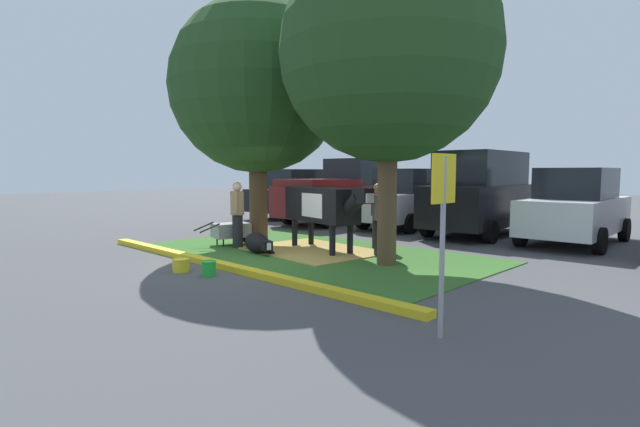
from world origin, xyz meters
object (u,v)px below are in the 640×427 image
Objects in this scene: cow_holstein at (323,205)px; parking_sign at (443,209)px; person_visitor_near at (237,213)px; wheelbarrow at (232,231)px; sedan_silver at (297,194)px; shade_tree_right at (389,53)px; bucket_green at (209,268)px; pickup_truck_maroon at (342,193)px; person_visitor_far at (378,214)px; calf_lying at (258,243)px; person_handler at (380,218)px; bucket_yellow at (181,265)px; hatchback_white at (576,207)px; shade_tree_left at (257,87)px; sedan_red at (410,199)px; suv_dark_grey at (481,193)px.

cow_holstein is 1.45× the size of parking_sign.
wheelbarrow is (-0.54, 0.20, -0.51)m from person_visitor_near.
parking_sign is at bearing -36.53° from sedan_silver.
shade_tree_right reaches higher than bucket_green.
shade_tree_right reaches higher than pickup_truck_maroon.
person_visitor_far is at bearing -29.62° from sedan_silver.
shade_tree_right reaches higher than wheelbarrow.
shade_tree_right is 5.96m from wheelbarrow.
shade_tree_right is at bearing 17.41° from calf_lying.
bucket_green is (1.30, -2.17, -0.09)m from calf_lying.
person_handler is 4.83× the size of bucket_yellow.
cow_holstein is 6.11m from parking_sign.
shade_tree_right is 5.26m from person_visitor_near.
person_handler is at bearing 65.92° from bucket_yellow.
shade_tree_right is 5.82m from bucket_yellow.
person_handler is at bearing -115.68° from hatchback_white.
bucket_yellow is at bearing -102.16° from person_visitor_far.
shade_tree_right is 3.88× the size of person_visitor_near.
sedan_silver is (-4.71, 5.78, -3.15)m from shade_tree_left.
cow_holstein is 1.85× the size of person_visitor_near.
bucket_yellow is at bearing -115.00° from hatchback_white.
person_visitor_far is 4.84× the size of bucket_yellow.
wheelbarrow is at bearing -157.91° from cow_holstein.
parking_sign is (3.02, -3.05, -2.77)m from shade_tree_right.
calf_lying is 0.80× the size of person_visitor_near.
shade_tree_right is at bearing -0.63° from shade_tree_left.
pickup_truck_maroon is (-2.26, 6.45, 0.22)m from person_visitor_near.
bucket_green is at bearing -58.94° from calf_lying.
sedan_red is 2.62m from suv_dark_grey.
cow_holstein is 9.12× the size of bucket_yellow.
person_visitor_far is 1.01× the size of wheelbarrow.
person_visitor_near is 6.84m from pickup_truck_maroon.
person_visitor_far is 5.73× the size of bucket_green.
pickup_truck_maroon is at bearing 136.90° from parking_sign.
parking_sign is (4.42, -4.58, 0.62)m from person_visitor_far.
sedan_red reaches higher than bucket_green.
hatchback_white reaches higher than calf_lying.
sedan_red is at bearing 80.64° from wheelbarrow.
shade_tree_left is at bearing 179.37° from shade_tree_right.
calf_lying is 6.53m from parking_sign.
person_handler is 5.90m from sedan_red.
person_visitor_near is at bearing -53.12° from sedan_silver.
sedan_silver is (-5.93, 6.78, 0.75)m from calf_lying.
calf_lying is at bearing -162.59° from shade_tree_right.
parking_sign is 5.64m from bucket_yellow.
sedan_red is 0.96× the size of suv_dark_grey.
pickup_truck_maroon is at bearing 112.96° from bucket_yellow.
person_visitor_far is 4.81m from sedan_red.
bucket_green is at bearing -179.17° from parking_sign.
pickup_truck_maroon is (-6.20, 5.58, -3.16)m from shade_tree_right.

